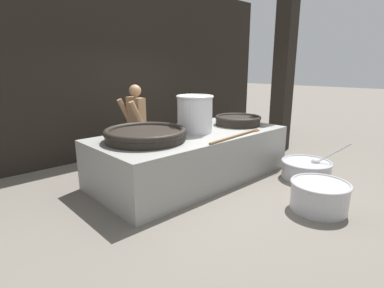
{
  "coord_description": "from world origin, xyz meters",
  "views": [
    {
      "loc": [
        -3.61,
        -3.87,
        1.98
      ],
      "look_at": [
        0.0,
        0.0,
        0.64
      ],
      "focal_mm": 28.0,
      "sensor_mm": 36.0,
      "label": 1
    }
  ],
  "objects": [
    {
      "name": "back_wall",
      "position": [
        0.0,
        2.46,
        1.98
      ],
      "size": [
        9.47,
        0.24,
        3.97
      ],
      "primitive_type": "cube",
      "color": "black",
      "rests_on": "ground_plane"
    },
    {
      "name": "giant_wok_far",
      "position": [
        1.21,
        -0.08,
        0.95
      ],
      "size": [
        0.94,
        0.94,
        0.19
      ],
      "color": "black",
      "rests_on": "hearth_platform"
    },
    {
      "name": "prep_bowl_meat",
      "position": [
        0.42,
        -2.22,
        0.23
      ],
      "size": [
        0.83,
        0.83,
        0.42
      ],
      "color": "#B7B7BC",
      "rests_on": "ground_plane"
    },
    {
      "name": "stirring_paddle",
      "position": [
        0.36,
        -0.76,
        0.87
      ],
      "size": [
        1.44,
        0.22,
        0.04
      ],
      "rotation": [
        0.0,
        0.0,
        0.1
      ],
      "color": "brown",
      "rests_on": "hearth_platform"
    },
    {
      "name": "stock_pot",
      "position": [
        0.07,
        0.0,
        1.19
      ],
      "size": [
        0.67,
        0.67,
        0.67
      ],
      "color": "silver",
      "rests_on": "hearth_platform"
    },
    {
      "name": "giant_wok_near",
      "position": [
        -0.96,
        0.06,
        0.96
      ],
      "size": [
        1.33,
        1.33,
        0.2
      ],
      "color": "black",
      "rests_on": "hearth_platform"
    },
    {
      "name": "hearth_platform",
      "position": [
        0.0,
        0.0,
        0.42
      ],
      "size": [
        3.58,
        1.74,
        0.85
      ],
      "color": "gray",
      "rests_on": "ground_plane"
    },
    {
      "name": "support_pillar",
      "position": [
        2.97,
        -0.01,
        1.98
      ],
      "size": [
        0.38,
        0.38,
        3.97
      ],
      "primitive_type": "cube",
      "color": "black",
      "rests_on": "ground_plane"
    },
    {
      "name": "ground_plane",
      "position": [
        0.0,
        0.0,
        0.0
      ],
      "size": [
        60.0,
        60.0,
        0.0
      ],
      "primitive_type": "plane",
      "color": "slate"
    },
    {
      "name": "cook",
      "position": [
        -0.45,
        1.14,
        0.91
      ],
      "size": [
        0.41,
        0.63,
        1.68
      ],
      "rotation": [
        0.0,
        0.0,
        3.06
      ],
      "color": "#9E7551",
      "rests_on": "ground_plane"
    },
    {
      "name": "prep_bowl_vegetables",
      "position": [
        1.5,
        -1.48,
        0.18
      ],
      "size": [
        0.9,
        1.05,
        0.7
      ],
      "color": "#B7B7BC",
      "rests_on": "ground_plane"
    }
  ]
}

